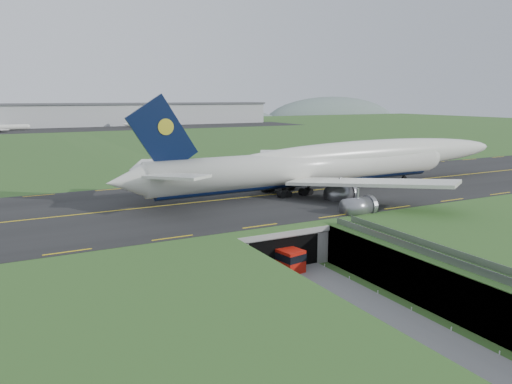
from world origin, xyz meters
TOP-DOWN VIEW (x-y plane):
  - ground at (0.00, 0.00)m, footprint 900.00×900.00m
  - airfield_deck at (0.00, 0.00)m, footprint 800.00×800.00m
  - trench_road at (0.00, -7.50)m, footprint 12.00×75.00m
  - taxiway at (0.00, 33.00)m, footprint 800.00×44.00m
  - tunnel_portal at (0.00, 16.71)m, footprint 17.00×22.30m
  - guideway at (11.00, -19.11)m, footprint 3.00×53.00m
  - jumbo_jet at (27.57, 32.91)m, footprint 99.08×62.95m
  - shuttle_tram at (-0.23, 8.98)m, footprint 4.60×8.89m
  - cargo_terminal at (-0.17, 299.41)m, footprint 320.00×67.00m
  - distant_hills at (64.38, 430.00)m, footprint 700.00×91.00m

SIDE VIEW (x-z plane):
  - distant_hills at x=64.38m, z-range -34.00..26.00m
  - ground at x=0.00m, z-range 0.00..0.00m
  - trench_road at x=0.00m, z-range 0.00..0.20m
  - shuttle_tram at x=-0.23m, z-range 0.16..3.59m
  - airfield_deck at x=0.00m, z-range 0.00..6.00m
  - tunnel_portal at x=0.00m, z-range 0.33..6.33m
  - guideway at x=11.00m, z-range 1.80..8.85m
  - taxiway at x=0.00m, z-range 6.00..6.18m
  - jumbo_jet at x=27.57m, z-range 1.20..22.03m
  - cargo_terminal at x=-0.17m, z-range 6.16..21.76m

